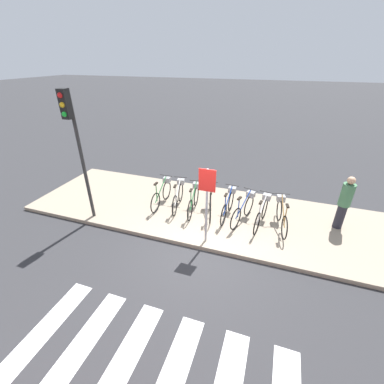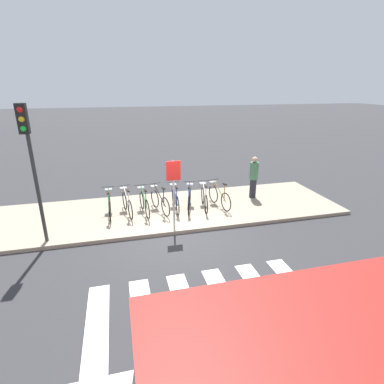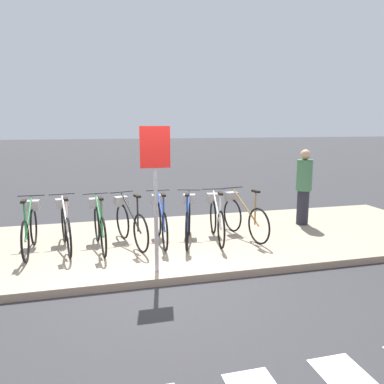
{
  "view_description": "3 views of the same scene",
  "coord_description": "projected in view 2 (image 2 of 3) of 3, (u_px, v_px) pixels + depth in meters",
  "views": [
    {
      "loc": [
        1.51,
        -5.29,
        4.74
      ],
      "look_at": [
        -0.76,
        1.33,
        1.03
      ],
      "focal_mm": 24.0,
      "sensor_mm": 36.0,
      "label": 1
    },
    {
      "loc": [
        -1.57,
        -8.27,
        4.44
      ],
      "look_at": [
        0.81,
        1.21,
        0.94
      ],
      "focal_mm": 28.0,
      "sensor_mm": 36.0,
      "label": 2
    },
    {
      "loc": [
        -0.83,
        -5.07,
        2.32
      ],
      "look_at": [
        0.69,
        0.82,
        1.23
      ],
      "focal_mm": 35.0,
      "sensor_mm": 36.0,
      "label": 3
    }
  ],
  "objects": [
    {
      "name": "ground_plane",
      "position": [
        176.0,
        235.0,
        9.41
      ],
      "size": [
        120.0,
        120.0,
        0.0
      ],
      "primitive_type": "plane",
      "color": "#2D2D30"
    },
    {
      "name": "sidewalk",
      "position": [
        167.0,
        211.0,
        11.05
      ],
      "size": [
        12.93,
        3.64,
        0.12
      ],
      "color": "gray",
      "rests_on": "ground_plane"
    },
    {
      "name": "parked_bicycle_0",
      "position": [
        109.0,
        203.0,
        10.39
      ],
      "size": [
        0.46,
        1.64,
        1.0
      ],
      "color": "black",
      "rests_on": "sidewalk"
    },
    {
      "name": "parked_bicycle_1",
      "position": [
        127.0,
        202.0,
        10.55
      ],
      "size": [
        0.46,
        1.62,
        1.0
      ],
      "color": "black",
      "rests_on": "sidewalk"
    },
    {
      "name": "parked_bicycle_2",
      "position": [
        144.0,
        201.0,
        10.6
      ],
      "size": [
        0.46,
        1.63,
        1.0
      ],
      "color": "black",
      "rests_on": "sidewalk"
    },
    {
      "name": "parked_bicycle_3",
      "position": [
        159.0,
        199.0,
        10.78
      ],
      "size": [
        0.58,
        1.59,
        1.0
      ],
      "color": "black",
      "rests_on": "sidewalk"
    },
    {
      "name": "parked_bicycle_4",
      "position": [
        175.0,
        198.0,
        10.92
      ],
      "size": [
        0.46,
        1.64,
        1.0
      ],
      "color": "black",
      "rests_on": "sidewalk"
    },
    {
      "name": "parked_bicycle_5",
      "position": [
        189.0,
        197.0,
        10.95
      ],
      "size": [
        0.6,
        1.58,
        1.0
      ],
      "color": "black",
      "rests_on": "sidewalk"
    },
    {
      "name": "parked_bicycle_6",
      "position": [
        204.0,
        196.0,
        11.05
      ],
      "size": [
        0.46,
        1.62,
        1.0
      ],
      "color": "black",
      "rests_on": "sidewalk"
    },
    {
      "name": "parked_bicycle_7",
      "position": [
        218.0,
        195.0,
        11.23
      ],
      "size": [
        0.49,
        1.61,
        1.0
      ],
      "color": "black",
      "rests_on": "sidewalk"
    },
    {
      "name": "pedestrian",
      "position": [
        254.0,
        176.0,
        11.94
      ],
      "size": [
        0.34,
        0.34,
        1.68
      ],
      "color": "#23232D",
      "rests_on": "sidewalk"
    },
    {
      "name": "traffic_light",
      "position": [
        29.0,
        147.0,
        7.77
      ],
      "size": [
        0.24,
        0.4,
        3.9
      ],
      "color": "#2D2D2D",
      "rests_on": "sidewalk"
    },
    {
      "name": "sign_post",
      "position": [
        174.0,
        183.0,
        9.13
      ],
      "size": [
        0.44,
        0.07,
        2.19
      ],
      "color": "#99999E",
      "rests_on": "sidewalk"
    }
  ]
}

